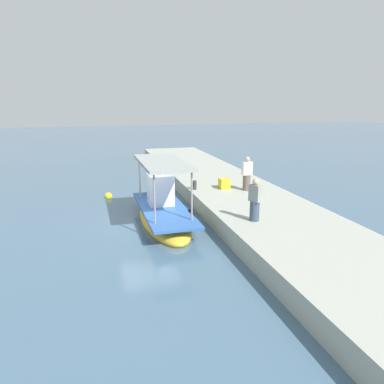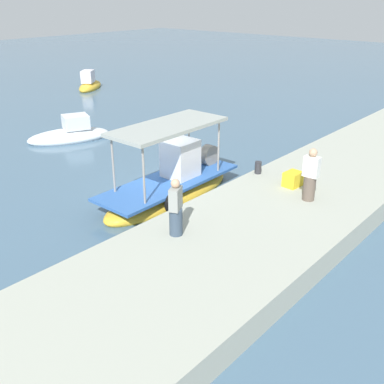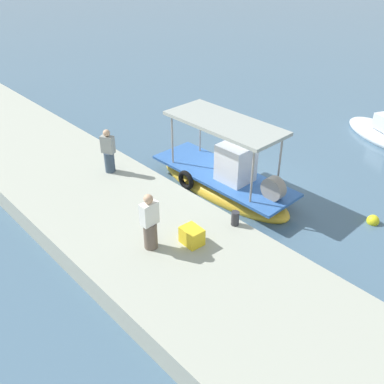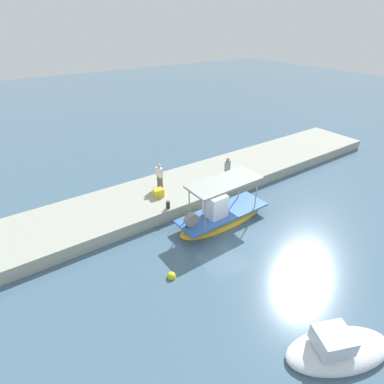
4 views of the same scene
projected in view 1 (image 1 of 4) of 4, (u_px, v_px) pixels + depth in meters
name	position (u px, v px, depth m)	size (l,w,h in m)	color
ground_plane	(149.00, 222.00, 15.72)	(120.00, 120.00, 0.00)	#46647C
dock_quay	(249.00, 205.00, 16.83)	(36.00, 4.67, 0.75)	#A4A899
main_fishing_boat	(163.00, 211.00, 15.56)	(5.93, 2.08, 3.05)	gold
fisherman_near_bollard	(247.00, 175.00, 17.88)	(0.39, 0.49, 1.70)	brown
fisherman_by_crate	(255.00, 202.00, 13.38)	(0.52, 0.48, 1.62)	#37475A
mooring_bollard	(194.00, 185.00, 18.19)	(0.24, 0.24, 0.44)	#2D2D33
cargo_crate	(224.00, 184.00, 18.37)	(0.60, 0.48, 0.50)	yellow
marker_buoy	(108.00, 196.00, 19.52)	(0.40, 0.40, 0.40)	yellow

